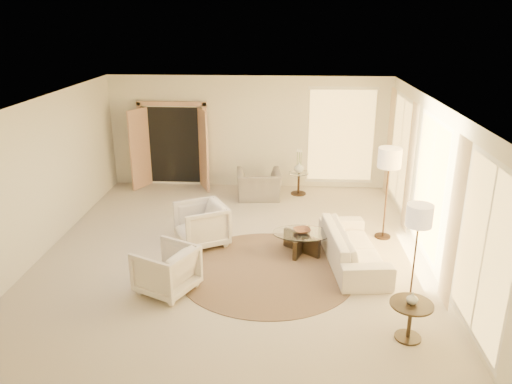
# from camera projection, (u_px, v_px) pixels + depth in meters

# --- Properties ---
(room) EXTENTS (7.04, 8.04, 2.83)m
(room) POSITION_uv_depth(u_px,v_px,m) (232.00, 183.00, 8.75)
(room) COLOR beige
(room) RESTS_ON ground
(windows_right) EXTENTS (0.10, 6.40, 2.40)m
(windows_right) POSITION_uv_depth(u_px,v_px,m) (430.00, 188.00, 8.66)
(windows_right) COLOR #FFCC66
(windows_right) RESTS_ON room
(window_back_corner) EXTENTS (1.70, 0.10, 2.40)m
(window_back_corner) POSITION_uv_depth(u_px,v_px,m) (341.00, 136.00, 12.35)
(window_back_corner) COLOR #FFCC66
(window_back_corner) RESTS_ON room
(curtains_right) EXTENTS (0.06, 5.20, 2.60)m
(curtains_right) POSITION_uv_depth(u_px,v_px,m) (414.00, 175.00, 9.53)
(curtains_right) COLOR beige
(curtains_right) RESTS_ON room
(french_doors) EXTENTS (1.95, 0.66, 2.16)m
(french_doors) POSITION_uv_depth(u_px,v_px,m) (173.00, 146.00, 12.56)
(french_doors) COLOR tan
(french_doors) RESTS_ON room
(area_rug) EXTENTS (3.80, 3.80, 0.01)m
(area_rug) POSITION_uv_depth(u_px,v_px,m) (267.00, 270.00, 8.65)
(area_rug) COLOR #412E21
(area_rug) RESTS_ON room
(sofa) EXTENTS (1.10, 2.27, 0.64)m
(sofa) POSITION_uv_depth(u_px,v_px,m) (353.00, 246.00, 8.82)
(sofa) COLOR silver
(sofa) RESTS_ON room
(armchair_left) EXTENTS (1.13, 1.15, 0.90)m
(armchair_left) POSITION_uv_depth(u_px,v_px,m) (201.00, 222.00, 9.51)
(armchair_left) COLOR silver
(armchair_left) RESTS_ON room
(armchair_right) EXTENTS (1.05, 1.07, 0.84)m
(armchair_right) POSITION_uv_depth(u_px,v_px,m) (166.00, 267.00, 7.88)
(armchair_right) COLOR silver
(armchair_right) RESTS_ON room
(accent_chair) EXTENTS (1.10, 0.78, 0.91)m
(accent_chair) POSITION_uv_depth(u_px,v_px,m) (259.00, 180.00, 11.91)
(accent_chair) COLOR gray
(accent_chair) RESTS_ON room
(coffee_table) EXTENTS (1.34, 1.34, 0.40)m
(coffee_table) POSITION_uv_depth(u_px,v_px,m) (302.00, 240.00, 9.24)
(coffee_table) COLOR black
(coffee_table) RESTS_ON room
(end_table) EXTENTS (0.58, 0.58, 0.55)m
(end_table) POSITION_uv_depth(u_px,v_px,m) (410.00, 315.00, 6.72)
(end_table) COLOR black
(end_table) RESTS_ON room
(side_table) EXTENTS (0.48, 0.48, 0.56)m
(side_table) POSITION_uv_depth(u_px,v_px,m) (299.00, 181.00, 12.23)
(side_table) COLOR #312219
(side_table) RESTS_ON room
(floor_lamp_near) EXTENTS (0.44, 0.44, 1.83)m
(floor_lamp_near) POSITION_uv_depth(u_px,v_px,m) (389.00, 162.00, 9.43)
(floor_lamp_near) COLOR #312219
(floor_lamp_near) RESTS_ON room
(floor_lamp_far) EXTENTS (0.39, 0.39, 1.59)m
(floor_lamp_far) POSITION_uv_depth(u_px,v_px,m) (419.00, 220.00, 7.29)
(floor_lamp_far) COLOR #312219
(floor_lamp_far) RESTS_ON room
(bowl) EXTENTS (0.40, 0.40, 0.08)m
(bowl) POSITION_uv_depth(u_px,v_px,m) (302.00, 231.00, 9.17)
(bowl) COLOR brown
(bowl) RESTS_ON coffee_table
(end_vase) EXTENTS (0.18, 0.18, 0.17)m
(end_vase) POSITION_uv_depth(u_px,v_px,m) (412.00, 298.00, 6.64)
(end_vase) COLOR silver
(end_vase) RESTS_ON end_table
(side_vase) EXTENTS (0.28, 0.28, 0.25)m
(side_vase) POSITION_uv_depth(u_px,v_px,m) (299.00, 167.00, 12.11)
(side_vase) COLOR silver
(side_vase) RESTS_ON side_table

